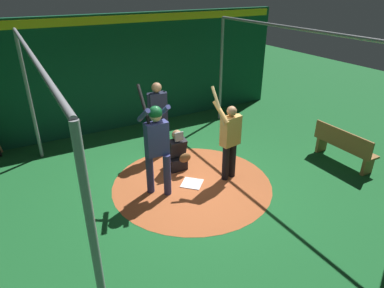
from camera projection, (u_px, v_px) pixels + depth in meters
ground_plane at (192, 184)px, 7.24m from camera, size 25.95×25.95×0.00m
dirt_circle at (192, 184)px, 7.24m from camera, size 3.39×3.39×0.01m
home_plate at (192, 183)px, 7.23m from camera, size 0.59×0.59×0.01m
batter at (156, 142)px, 6.45m from camera, size 0.68×0.49×2.20m
catcher at (177, 154)px, 7.65m from camera, size 0.58×0.40×0.98m
umpire at (158, 116)px, 7.97m from camera, size 0.23×0.49×1.85m
visitor at (230, 138)px, 7.06m from camera, size 0.55×0.54×2.03m
back_wall at (126, 72)px, 9.55m from camera, size 0.23×9.95×3.17m
cage_frame at (192, 86)px, 6.30m from camera, size 5.95×5.35×3.05m
bench at (343, 146)px, 7.91m from camera, size 1.54×0.36×0.85m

